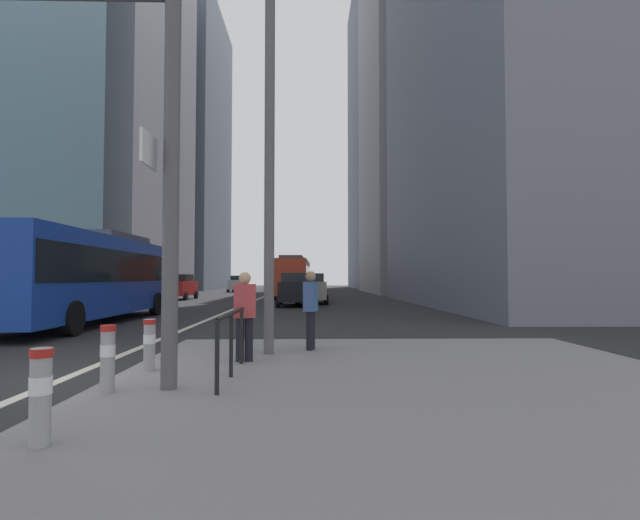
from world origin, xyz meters
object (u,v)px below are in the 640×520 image
city_bus_blue_oncoming (91,273)px  car_oncoming_far (238,284)px  city_bus_red_receding (293,276)px  street_lamp_post (270,97)px  bollard_left (41,392)px  car_oncoming_mid (179,287)px  pedestrian_walking (311,306)px  bollard_back (149,342)px  traffic_signal_gantry (41,100)px  bollard_right (108,355)px  car_receding_near (295,289)px  pedestrian_waiting (245,312)px  city_bus_red_distant (299,277)px  car_receding_far (312,288)px

city_bus_blue_oncoming → car_oncoming_far: size_ratio=2.70×
city_bus_red_receding → car_oncoming_far: 19.06m
car_oncoming_far → street_lamp_post: street_lamp_post is taller
bollard_left → car_oncoming_mid: bearing=103.1°
car_oncoming_far → pedestrian_walking: (8.49, -47.42, 0.06)m
bollard_back → traffic_signal_gantry: bearing=-131.2°
bollard_right → bollard_back: (0.08, 1.41, -0.02)m
car_receding_near → street_lamp_post: street_lamp_post is taller
city_bus_blue_oncoming → car_oncoming_mid: size_ratio=2.73×
street_lamp_post → pedestrian_waiting: size_ratio=5.01×
bollard_back → pedestrian_waiting: pedestrian_waiting is taller
city_bus_red_distant → car_oncoming_far: 9.58m
traffic_signal_gantry → bollard_back: 3.84m
street_lamp_post → bollard_back: street_lamp_post is taller
car_receding_near → car_receding_far: 2.78m
car_oncoming_mid → pedestrian_walking: (10.02, -27.04, 0.06)m
traffic_signal_gantry → car_oncoming_far: bearing=95.4°
car_oncoming_mid → bollard_right: 31.53m
bollard_right → traffic_signal_gantry: bearing=171.4°
car_receding_far → street_lamp_post: (-0.97, -21.29, 4.29)m
street_lamp_post → city_bus_red_receding: bearing=91.0°
city_bus_red_receding → car_oncoming_mid: (-8.67, -2.73, -0.85)m
car_oncoming_far → car_receding_near: bearing=-75.3°
city_bus_blue_oncoming → traffic_signal_gantry: bearing=-68.7°
city_bus_red_distant → street_lamp_post: size_ratio=1.44×
city_bus_red_distant → bollard_right: (-1.41, -57.28, -1.20)m
car_receding_far → bollard_left: (-2.57, -26.39, -0.36)m
street_lamp_post → pedestrian_waiting: bearing=-113.5°
traffic_signal_gantry → bollard_left: (1.27, -2.17, -3.44)m
car_oncoming_mid → car_receding_far: bearing=-31.7°
city_bus_blue_oncoming → bollard_back: size_ratio=14.29×
city_bus_blue_oncoming → city_bus_red_receding: 23.23m
pedestrian_walking → car_oncoming_mid: bearing=110.3°
city_bus_blue_oncoming → pedestrian_walking: 10.98m
car_oncoming_far → pedestrian_walking: 48.18m
car_receding_near → street_lamp_post: size_ratio=0.57×
street_lamp_post → pedestrian_walking: street_lamp_post is taller
pedestrian_waiting → pedestrian_walking: pedestrian_walking is taller
bollard_back → pedestrian_waiting: bearing=30.9°
city_bus_blue_oncoming → bollard_left: city_bus_blue_oncoming is taller
car_oncoming_far → bollard_right: car_oncoming_far is taller
bollard_left → pedestrian_waiting: pedestrian_waiting is taller
city_bus_red_distant → car_oncoming_mid: 28.03m
city_bus_blue_oncoming → street_lamp_post: bearing=-48.3°
city_bus_red_distant → car_receding_near: size_ratio=2.52×
car_receding_near → city_bus_red_distant: bearing=90.7°
city_bus_red_receding → city_bus_red_distant: same height
car_oncoming_mid → city_bus_blue_oncoming: bearing=-84.0°
bollard_left → bollard_back: (-0.18, 3.42, -0.02)m
bollard_right → car_oncoming_far: bearing=96.5°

